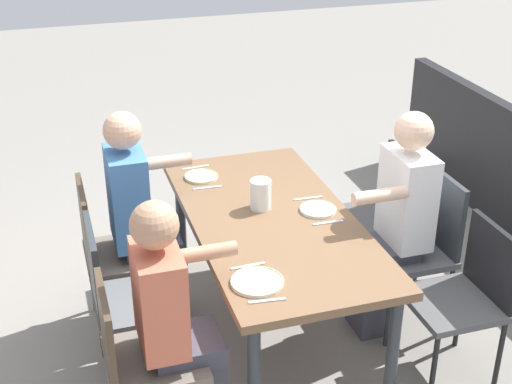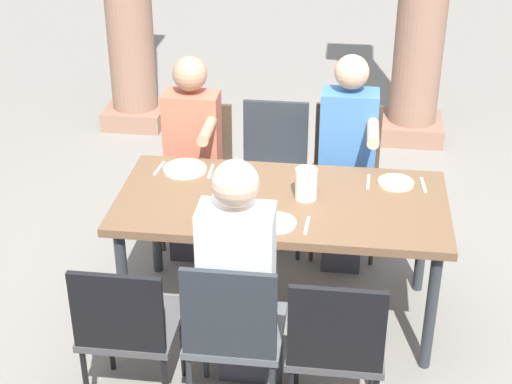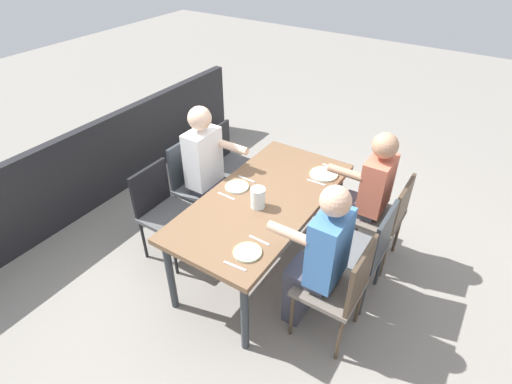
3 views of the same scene
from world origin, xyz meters
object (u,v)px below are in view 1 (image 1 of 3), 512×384
at_px(plate_1, 318,209).
at_px(chair_mid_south, 421,240).
at_px(dining_table, 272,229).
at_px(chair_west_south, 467,292).
at_px(chair_east_north, 110,247).
at_px(diner_guest_third, 141,215).
at_px(chair_east_south, 384,208).
at_px(chair_mid_north, 121,293).
at_px(diner_man_white, 395,218).
at_px(plate_2, 201,176).
at_px(diner_woman_green, 175,317).
at_px(chair_west_north, 138,354).
at_px(plate_0, 257,282).
at_px(water_pitcher, 261,196).

bearing_deg(plate_1, chair_mid_south, -103.08).
bearing_deg(dining_table, chair_west_south, -126.62).
relative_size(chair_west_south, chair_east_north, 0.94).
height_order(chair_west_south, diner_guest_third, diner_guest_third).
distance_m(chair_east_south, plate_1, 0.72).
height_order(chair_mid_north, diner_man_white, diner_man_white).
bearing_deg(chair_mid_south, plate_2, 56.10).
distance_m(chair_west_south, diner_woman_green, 1.52).
relative_size(chair_west_north, chair_mid_south, 0.95).
xyz_separation_m(chair_mid_north, plate_2, (0.74, -0.60, 0.24)).
bearing_deg(chair_mid_south, plate_0, 111.77).
distance_m(chair_mid_north, chair_east_south, 1.77).
relative_size(dining_table, diner_woman_green, 1.38).
distance_m(chair_mid_north, chair_mid_south, 1.71).
xyz_separation_m(chair_mid_south, diner_woman_green, (-0.49, 1.52, 0.15)).
bearing_deg(chair_mid_north, plate_1, -83.06).
bearing_deg(chair_mid_south, chair_east_south, 0.28).
distance_m(chair_east_south, plate_2, 1.16).
height_order(dining_table, plate_0, plate_0).
bearing_deg(chair_west_north, diner_man_white, -72.02).
relative_size(chair_west_south, diner_woman_green, 0.68).
distance_m(chair_mid_south, diner_guest_third, 1.60).
relative_size(chair_west_north, diner_woman_green, 0.69).
distance_m(chair_west_north, chair_mid_south, 1.77).
distance_m(dining_table, diner_man_white, 0.69).
xyz_separation_m(diner_woman_green, plate_1, (0.63, -0.93, 0.08)).
bearing_deg(chair_east_south, chair_mid_north, 105.24).
bearing_deg(dining_table, chair_east_north, 68.79).
distance_m(chair_mid_south, diner_man_white, 0.25).
height_order(dining_table, chair_mid_south, chair_mid_south).
bearing_deg(plate_2, diner_man_white, -128.86).
bearing_deg(plate_2, chair_mid_south, -123.90).
xyz_separation_m(chair_west_north, chair_mid_south, (0.50, -1.70, 0.02)).
xyz_separation_m(plate_2, water_pitcher, (-0.48, -0.22, 0.07)).
distance_m(dining_table, diner_woman_green, 0.91).
bearing_deg(diner_guest_third, chair_west_south, -122.51).
height_order(chair_west_north, plate_0, chair_west_north).
height_order(chair_west_north, water_pitcher, water_pitcher).
bearing_deg(plate_0, chair_west_north, 94.81).
height_order(chair_east_north, plate_2, chair_east_north).
distance_m(chair_west_north, chair_east_south, 1.95).
bearing_deg(water_pitcher, chair_mid_north, 107.41).
height_order(chair_east_south, plate_1, chair_east_south).
xyz_separation_m(chair_east_south, plate_2, (0.28, 1.10, 0.25)).
xyz_separation_m(chair_mid_north, chair_east_south, (0.46, -1.70, -0.02)).
height_order(chair_west_south, diner_woman_green, diner_woman_green).
bearing_deg(dining_table, chair_mid_south, -98.91).
bearing_deg(chair_east_north, plate_2, -65.31).
distance_m(chair_west_south, chair_mid_north, 1.77).
bearing_deg(diner_woman_green, dining_table, -46.71).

